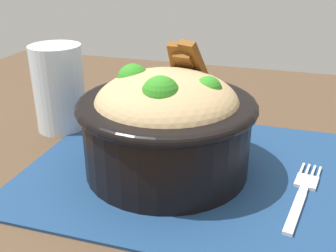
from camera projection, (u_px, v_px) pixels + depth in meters
The scene contains 5 objects.
table at pixel (182, 222), 0.47m from camera, with size 1.04×0.90×0.72m.
placemat at pixel (212, 172), 0.44m from camera, with size 0.40×0.29×0.00m, color navy.
bowl at pixel (168, 119), 0.43m from camera, with size 0.21×0.21×0.14m.
fork at pixel (303, 192), 0.40m from camera, with size 0.04×0.13×0.00m.
drinking_glass at pixel (60, 93), 0.54m from camera, with size 0.07×0.07×0.12m.
Camera 1 is at (0.10, -0.37, 0.95)m, focal length 42.66 mm.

